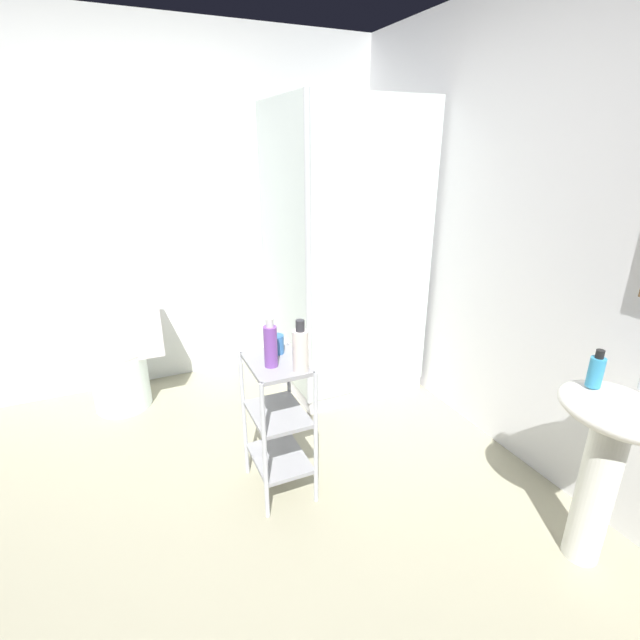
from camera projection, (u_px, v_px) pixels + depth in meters
The scene contains 11 objects.
ground_plane at pixel (206, 550), 2.09m from camera, with size 4.20×4.20×0.02m, color #A29D82.
wall_back at pixel (550, 242), 2.34m from camera, with size 4.20×0.14×2.50m.
wall_left at pixel (138, 216), 3.21m from camera, with size 0.10×4.20×2.50m, color white.
shower_stall at pixel (334, 326), 3.39m from camera, with size 0.92×0.92×2.00m.
pedestal_sink at pixel (608, 446), 1.85m from camera, with size 0.46×0.37×0.81m.
toilet at pixel (127, 363), 3.15m from camera, with size 0.37×0.49×0.76m.
storage_cart at pixel (278, 416), 2.31m from camera, with size 0.38×0.28×0.74m.
hand_soap_bottle at pixel (596, 371), 1.82m from camera, with size 0.06×0.06×0.16m.
lotion_bottle_white at pixel (300, 349), 2.08m from camera, with size 0.07×0.07×0.25m.
conditioner_bottle_purple at pixel (271, 345), 2.13m from camera, with size 0.06×0.06×0.24m.
rinse_cup at pixel (277, 344), 2.28m from camera, with size 0.07×0.07×0.10m, color #3870B2.
Camera 1 is at (1.65, -0.18, 1.71)m, focal length 25.77 mm.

